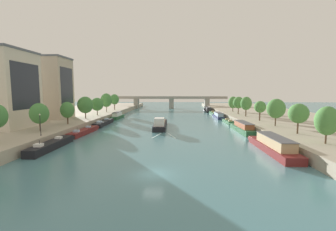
{
  "coord_description": "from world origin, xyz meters",
  "views": [
    {
      "loc": [
        2.86,
        -27.69,
        10.39
      ],
      "look_at": [
        0.0,
        52.34,
        1.96
      ],
      "focal_mm": 24.36,
      "sensor_mm": 36.0,
      "label": 1
    }
  ],
  "objects_px": {
    "tree_left_midway": "(106,100)",
    "tree_left_nearest": "(114,99)",
    "tree_right_end_of_row": "(298,113)",
    "tree_left_by_lamp": "(39,114)",
    "barge_midriver": "(160,124)",
    "lamppost_left_bank": "(40,124)",
    "moored_boat_right_near": "(228,122)",
    "tree_left_end_of_row": "(85,105)",
    "bridge_far": "(171,101)",
    "tree_right_distant": "(327,121)",
    "tree_right_midway": "(276,109)",
    "moored_boat_left_lone": "(104,123)",
    "moored_boat_right_downstream": "(208,110)",
    "moored_boat_left_downstream": "(84,131)",
    "moored_boat_left_far": "(52,145)",
    "moored_boat_left_near": "(117,116)",
    "tree_left_past_mid": "(67,110)",
    "tree_right_past_mid": "(233,102)",
    "tree_right_far": "(260,107)",
    "tree_right_by_lamp": "(239,103)",
    "moored_boat_right_far": "(273,145)",
    "moored_boat_right_second": "(213,113)",
    "moored_boat_right_lone": "(218,116)",
    "tree_left_third": "(97,104)",
    "moored_boat_right_gap_after": "(243,128)",
    "tree_right_nearest": "(246,103)"
  },
  "relations": [
    {
      "from": "tree_left_midway",
      "to": "tree_left_nearest",
      "type": "xyz_separation_m",
      "value": [
        0.16,
        11.74,
        -0.06
      ]
    },
    {
      "from": "moored_boat_left_far",
      "to": "tree_left_nearest",
      "type": "distance_m",
      "value": 64.75
    },
    {
      "from": "moored_boat_left_far",
      "to": "tree_left_by_lamp",
      "type": "height_order",
      "value": "tree_left_by_lamp"
    },
    {
      "from": "moored_boat_right_near",
      "to": "moored_boat_right_downstream",
      "type": "height_order",
      "value": "moored_boat_right_downstream"
    },
    {
      "from": "moored_boat_left_near",
      "to": "tree_left_end_of_row",
      "type": "relative_size",
      "value": 1.79
    },
    {
      "from": "moored_boat_right_far",
      "to": "moored_boat_right_second",
      "type": "distance_m",
      "value": 65.54
    },
    {
      "from": "tree_left_nearest",
      "to": "tree_right_past_mid",
      "type": "relative_size",
      "value": 1.14
    },
    {
      "from": "moored_boat_right_lone",
      "to": "moored_boat_left_near",
      "type": "bearing_deg",
      "value": -176.06
    },
    {
      "from": "tree_left_end_of_row",
      "to": "tree_right_nearest",
      "type": "bearing_deg",
      "value": 8.54
    },
    {
      "from": "moored_boat_left_far",
      "to": "moored_boat_left_lone",
      "type": "bearing_deg",
      "value": 90.09
    },
    {
      "from": "moored_boat_left_near",
      "to": "tree_right_far",
      "type": "height_order",
      "value": "tree_right_far"
    },
    {
      "from": "moored_boat_left_lone",
      "to": "moored_boat_right_second",
      "type": "distance_m",
      "value": 52.63
    },
    {
      "from": "tree_left_end_of_row",
      "to": "moored_boat_left_lone",
      "type": "bearing_deg",
      "value": 3.1
    },
    {
      "from": "tree_left_past_mid",
      "to": "tree_left_third",
      "type": "height_order",
      "value": "tree_left_third"
    },
    {
      "from": "moored_boat_left_far",
      "to": "lamppost_left_bank",
      "type": "bearing_deg",
      "value": 145.94
    },
    {
      "from": "tree_left_end_of_row",
      "to": "tree_left_midway",
      "type": "height_order",
      "value": "tree_left_midway"
    },
    {
      "from": "tree_left_midway",
      "to": "tree_right_nearest",
      "type": "relative_size",
      "value": 1.15
    },
    {
      "from": "barge_midriver",
      "to": "moored_boat_right_gap_after",
      "type": "height_order",
      "value": "barge_midriver"
    },
    {
      "from": "moored_boat_right_near",
      "to": "moored_boat_right_far",
      "type": "bearing_deg",
      "value": -90.62
    },
    {
      "from": "barge_midriver",
      "to": "moored_boat_left_downstream",
      "type": "relative_size",
      "value": 1.27
    },
    {
      "from": "barge_midriver",
      "to": "lamppost_left_bank",
      "type": "height_order",
      "value": "lamppost_left_bank"
    },
    {
      "from": "moored_boat_left_near",
      "to": "tree_right_by_lamp",
      "type": "xyz_separation_m",
      "value": [
        45.95,
        -1.42,
        5.26
      ]
    },
    {
      "from": "moored_boat_right_far",
      "to": "tree_left_third",
      "type": "height_order",
      "value": "tree_left_third"
    },
    {
      "from": "moored_boat_left_lone",
      "to": "bridge_far",
      "type": "bearing_deg",
      "value": 74.05
    },
    {
      "from": "tree_left_end_of_row",
      "to": "bridge_far",
      "type": "relative_size",
      "value": 0.1
    },
    {
      "from": "barge_midriver",
      "to": "moored_boat_right_second",
      "type": "relative_size",
      "value": 1.35
    },
    {
      "from": "tree_left_third",
      "to": "tree_right_midway",
      "type": "relative_size",
      "value": 0.93
    },
    {
      "from": "tree_right_far",
      "to": "tree_right_by_lamp",
      "type": "distance_m",
      "value": 19.15
    },
    {
      "from": "tree_left_end_of_row",
      "to": "tree_right_by_lamp",
      "type": "distance_m",
      "value": 53.87
    },
    {
      "from": "moored_boat_left_far",
      "to": "tree_left_nearest",
      "type": "height_order",
      "value": "tree_left_nearest"
    },
    {
      "from": "moored_boat_right_far",
      "to": "moored_boat_right_gap_after",
      "type": "xyz_separation_m",
      "value": [
        0.48,
        19.66,
        -0.08
      ]
    },
    {
      "from": "tree_left_nearest",
      "to": "tree_left_midway",
      "type": "bearing_deg",
      "value": -90.76
    },
    {
      "from": "moored_boat_left_lone",
      "to": "moored_boat_right_downstream",
      "type": "relative_size",
      "value": 1.0
    },
    {
      "from": "tree_left_by_lamp",
      "to": "tree_right_far",
      "type": "xyz_separation_m",
      "value": [
        53.18,
        19.55,
        0.2
      ]
    },
    {
      "from": "tree_right_end_of_row",
      "to": "tree_left_by_lamp",
      "type": "bearing_deg",
      "value": 178.91
    },
    {
      "from": "tree_right_midway",
      "to": "moored_boat_right_far",
      "type": "bearing_deg",
      "value": -113.91
    },
    {
      "from": "moored_boat_right_near",
      "to": "tree_left_nearest",
      "type": "relative_size",
      "value": 1.43
    },
    {
      "from": "tree_left_midway",
      "to": "moored_boat_left_downstream",
      "type": "bearing_deg",
      "value": -81.16
    },
    {
      "from": "barge_midriver",
      "to": "moored_boat_right_near",
      "type": "bearing_deg",
      "value": 24.66
    },
    {
      "from": "moored_boat_right_gap_after",
      "to": "moored_boat_right_downstream",
      "type": "bearing_deg",
      "value": 90.72
    },
    {
      "from": "moored_boat_right_downstream",
      "to": "tree_right_midway",
      "type": "bearing_deg",
      "value": -82.81
    },
    {
      "from": "tree_right_end_of_row",
      "to": "tree_right_by_lamp",
      "type": "distance_m",
      "value": 39.7
    },
    {
      "from": "tree_left_by_lamp",
      "to": "tree_left_third",
      "type": "height_order",
      "value": "tree_left_third"
    },
    {
      "from": "moored_boat_right_downstream",
      "to": "bridge_far",
      "type": "bearing_deg",
      "value": 132.8
    },
    {
      "from": "moored_boat_left_lone",
      "to": "moored_boat_left_near",
      "type": "height_order",
      "value": "moored_boat_left_near"
    },
    {
      "from": "tree_right_distant",
      "to": "tree_right_midway",
      "type": "bearing_deg",
      "value": 89.58
    },
    {
      "from": "tree_left_midway",
      "to": "tree_right_end_of_row",
      "type": "bearing_deg",
      "value": -41.31
    },
    {
      "from": "moored_boat_right_near",
      "to": "tree_left_nearest",
      "type": "distance_m",
      "value": 54.49
    },
    {
      "from": "tree_left_past_mid",
      "to": "tree_right_past_mid",
      "type": "height_order",
      "value": "tree_right_past_mid"
    },
    {
      "from": "moored_boat_right_lone",
      "to": "tree_right_end_of_row",
      "type": "height_order",
      "value": "tree_right_end_of_row"
    }
  ]
}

